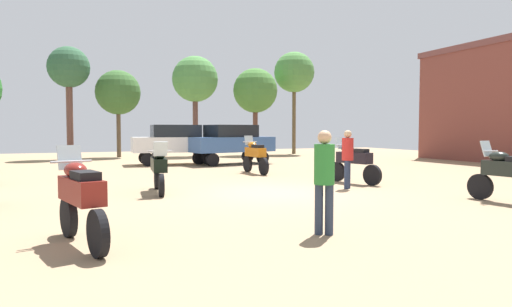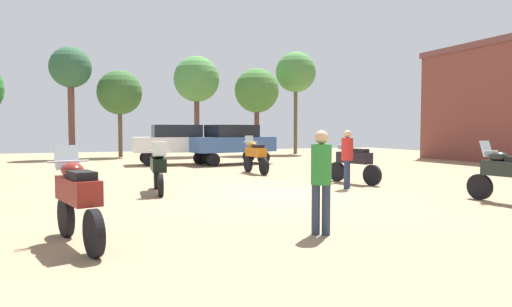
{
  "view_description": "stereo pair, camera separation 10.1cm",
  "coord_description": "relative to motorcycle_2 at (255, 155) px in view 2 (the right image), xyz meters",
  "views": [
    {
      "loc": [
        -5.11,
        -11.28,
        1.76
      ],
      "look_at": [
        0.74,
        3.06,
        0.95
      ],
      "focal_mm": 31.39,
      "sensor_mm": 36.0,
      "label": 1
    },
    {
      "loc": [
        -5.01,
        -11.32,
        1.76
      ],
      "look_at": [
        0.74,
        3.06,
        0.95
      ],
      "focal_mm": 31.39,
      "sensor_mm": 36.0,
      "label": 2
    }
  ],
  "objects": [
    {
      "name": "ground_plane",
      "position": [
        -1.61,
        -5.3,
        -0.75
      ],
      "size": [
        44.0,
        52.0,
        0.02
      ],
      "color": "#997D5C"
    },
    {
      "name": "car_3",
      "position": [
        0.68,
        4.93,
        0.43
      ],
      "size": [
        4.58,
        2.63,
        2.0
      ],
      "rotation": [
        0.0,
        0.0,
        1.77
      ],
      "color": "black",
      "rests_on": "ground"
    },
    {
      "name": "motorcycle_8",
      "position": [
        2.81,
        -9.09,
        -0.02
      ],
      "size": [
        0.67,
        2.13,
        1.48
      ],
      "rotation": [
        0.0,
        0.0,
        0.16
      ],
      "color": "black",
      "rests_on": "ground"
    },
    {
      "name": "tree_3",
      "position": [
        -6.92,
        12.71,
        4.63
      ],
      "size": [
        2.45,
        2.45,
        6.74
      ],
      "color": "brown",
      "rests_on": "ground"
    },
    {
      "name": "motorcycle_10",
      "position": [
        1.72,
        -4.31,
        -0.01
      ],
      "size": [
        0.77,
        2.1,
        1.49
      ],
      "rotation": [
        0.0,
        0.0,
        0.26
      ],
      "color": "black",
      "rests_on": "ground"
    },
    {
      "name": "car_1",
      "position": [
        -1.94,
        5.91,
        0.43
      ],
      "size": [
        4.38,
        2.0,
        2.0
      ],
      "rotation": [
        0.0,
        0.0,
        1.52
      ],
      "color": "black",
      "rests_on": "ground"
    },
    {
      "name": "tree_6",
      "position": [
        4.99,
        12.27,
        3.69
      ],
      "size": [
        3.07,
        3.07,
        6.01
      ],
      "color": "brown",
      "rests_on": "ground"
    },
    {
      "name": "tree_4",
      "position": [
        -4.05,
        13.25,
        3.37
      ],
      "size": [
        2.82,
        2.82,
        5.55
      ],
      "color": "brown",
      "rests_on": "ground"
    },
    {
      "name": "person_2",
      "position": [
        -2.89,
        -10.19,
        0.28
      ],
      "size": [
        0.47,
        0.47,
        1.74
      ],
      "rotation": [
        0.0,
        0.0,
        5.72
      ],
      "color": "#293348",
      "rests_on": "ground"
    },
    {
      "name": "motorcycle_7",
      "position": [
        -6.64,
        -9.44,
        -0.01
      ],
      "size": [
        0.77,
        2.11,
        1.5
      ],
      "rotation": [
        0.0,
        0.0,
        0.26
      ],
      "color": "black",
      "rests_on": "ground"
    },
    {
      "name": "tree_1",
      "position": [
        0.87,
        12.81,
        4.35
      ],
      "size": [
        3.05,
        3.05,
        6.67
      ],
      "color": "brown",
      "rests_on": "ground"
    },
    {
      "name": "motorcycle_4",
      "position": [
        -4.55,
        -4.13,
        -0.03
      ],
      "size": [
        0.62,
        2.23,
        1.44
      ],
      "rotation": [
        0.0,
        0.0,
        3.05
      ],
      "color": "black",
      "rests_on": "ground"
    },
    {
      "name": "person_1",
      "position": [
        0.79,
        -5.36,
        0.28
      ],
      "size": [
        0.48,
        0.48,
        1.74
      ],
      "rotation": [
        0.0,
        0.0,
        0.71
      ],
      "color": "#242F4B",
      "rests_on": "ground"
    },
    {
      "name": "tree_8",
      "position": [
        8.22,
        12.68,
        5.15
      ],
      "size": [
        2.92,
        2.92,
        7.4
      ],
      "color": "brown",
      "rests_on": "ground"
    },
    {
      "name": "motorcycle_2",
      "position": [
        0.0,
        0.0,
        0.0
      ],
      "size": [
        0.62,
        2.17,
        1.51
      ],
      "rotation": [
        0.0,
        0.0,
        0.07
      ],
      "color": "black",
      "rests_on": "ground"
    }
  ]
}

